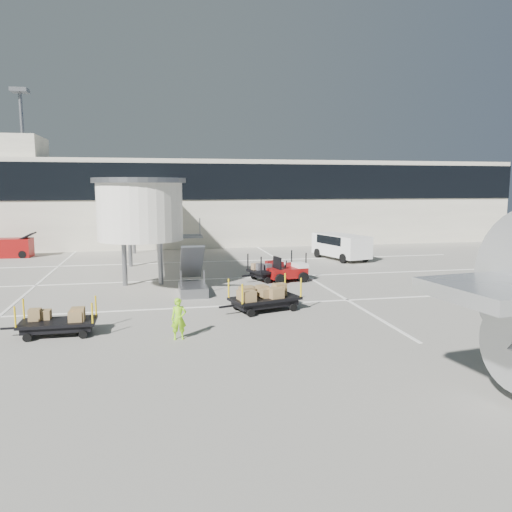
% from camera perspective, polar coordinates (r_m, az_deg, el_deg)
% --- Properties ---
extents(ground, '(140.00, 140.00, 0.00)m').
position_cam_1_polar(ground, '(21.76, -2.49, -6.95)').
color(ground, '#9E998D').
rests_on(ground, ground).
extents(lane_markings, '(40.00, 30.00, 0.02)m').
position_cam_1_polar(lane_markings, '(30.73, -6.47, -2.55)').
color(lane_markings, white).
rests_on(lane_markings, ground).
extents(terminal, '(64.00, 12.11, 15.20)m').
position_cam_1_polar(terminal, '(50.82, -8.28, 6.22)').
color(terminal, beige).
rests_on(terminal, ground).
extents(jet_bridge, '(5.70, 20.40, 6.03)m').
position_cam_1_polar(jet_bridge, '(33.07, -12.79, 5.50)').
color(jet_bridge, white).
rests_on(jet_bridge, ground).
extents(baggage_tug, '(2.47, 1.84, 1.51)m').
position_cam_1_polar(baggage_tug, '(29.60, 3.71, -1.86)').
color(baggage_tug, maroon).
rests_on(baggage_tug, ground).
extents(suitcase_cart, '(4.17, 2.70, 1.61)m').
position_cam_1_polar(suitcase_cart, '(30.06, 2.32, -1.66)').
color(suitcase_cart, black).
rests_on(suitcase_cart, ground).
extents(box_cart_near, '(3.88, 2.35, 1.49)m').
position_cam_1_polar(box_cart_near, '(22.63, 1.01, -4.79)').
color(box_cart_near, black).
rests_on(box_cart_near, ground).
extents(box_cart_far, '(3.41, 1.39, 1.34)m').
position_cam_1_polar(box_cart_far, '(20.40, -21.58, -7.07)').
color(box_cart_far, black).
rests_on(box_cart_far, ground).
extents(ground_worker, '(0.57, 0.38, 1.55)m').
position_cam_1_polar(ground_worker, '(18.68, -8.82, -7.10)').
color(ground_worker, '#86DC17').
rests_on(ground_worker, ground).
extents(minivan, '(3.31, 5.43, 1.92)m').
position_cam_1_polar(minivan, '(38.95, 9.56, 1.32)').
color(minivan, white).
rests_on(minivan, ground).
extents(belt_loader, '(4.15, 1.82, 1.97)m').
position_cam_1_polar(belt_loader, '(44.14, -26.61, 0.83)').
color(belt_loader, maroon).
rests_on(belt_loader, ground).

